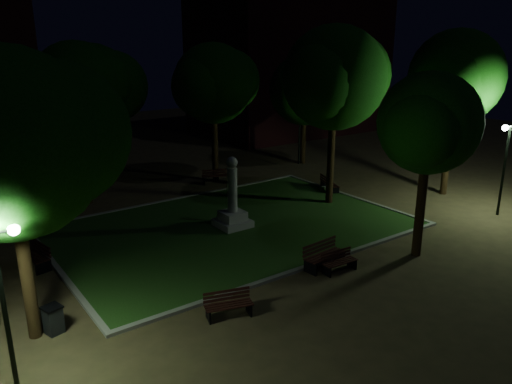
{
  "coord_description": "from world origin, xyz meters",
  "views": [
    {
      "loc": [
        -11.45,
        -15.64,
        8.14
      ],
      "look_at": [
        0.57,
        1.0,
        1.83
      ],
      "focal_mm": 35.0,
      "sensor_mm": 36.0,
      "label": 1
    }
  ],
  "objects_px": {
    "monument": "(233,208)",
    "trash_bin": "(53,319)",
    "bench_far_side": "(216,176)",
    "bench_west_near": "(228,305)",
    "bench_right_side": "(329,184)",
    "bench_near_left": "(324,256)",
    "bench_left_side": "(36,256)",
    "bench_near_right": "(339,262)"
  },
  "relations": [
    {
      "from": "bench_left_side",
      "to": "trash_bin",
      "type": "xyz_separation_m",
      "value": [
        -0.66,
        -4.95,
        -0.0
      ]
    },
    {
      "from": "bench_near_left",
      "to": "bench_near_right",
      "type": "height_order",
      "value": "bench_near_left"
    },
    {
      "from": "bench_near_right",
      "to": "bench_far_side",
      "type": "bearing_deg",
      "value": 83.35
    },
    {
      "from": "bench_near_left",
      "to": "trash_bin",
      "type": "relative_size",
      "value": 2.13
    },
    {
      "from": "monument",
      "to": "trash_bin",
      "type": "bearing_deg",
      "value": -155.52
    },
    {
      "from": "monument",
      "to": "bench_near_left",
      "type": "xyz_separation_m",
      "value": [
        0.51,
        -5.36,
        -0.5
      ]
    },
    {
      "from": "monument",
      "to": "bench_near_left",
      "type": "height_order",
      "value": "monument"
    },
    {
      "from": "bench_left_side",
      "to": "bench_right_side",
      "type": "distance_m",
      "value": 15.58
    },
    {
      "from": "bench_west_near",
      "to": "bench_far_side",
      "type": "relative_size",
      "value": 0.88
    },
    {
      "from": "bench_far_side",
      "to": "bench_right_side",
      "type": "bearing_deg",
      "value": 154.52
    },
    {
      "from": "bench_west_near",
      "to": "trash_bin",
      "type": "xyz_separation_m",
      "value": [
        -4.57,
        2.19,
        0.05
      ]
    },
    {
      "from": "bench_west_near",
      "to": "bench_left_side",
      "type": "distance_m",
      "value": 8.14
    },
    {
      "from": "bench_far_side",
      "to": "bench_near_left",
      "type": "bearing_deg",
      "value": 101.55
    },
    {
      "from": "bench_near_right",
      "to": "trash_bin",
      "type": "distance_m",
      "value": 9.72
    },
    {
      "from": "bench_far_side",
      "to": "monument",
      "type": "bearing_deg",
      "value": 88.38
    },
    {
      "from": "bench_near_right",
      "to": "bench_west_near",
      "type": "relative_size",
      "value": 0.91
    },
    {
      "from": "bench_near_right",
      "to": "bench_right_side",
      "type": "relative_size",
      "value": 0.86
    },
    {
      "from": "monument",
      "to": "bench_near_left",
      "type": "distance_m",
      "value": 5.4
    },
    {
      "from": "monument",
      "to": "bench_left_side",
      "type": "relative_size",
      "value": 1.82
    },
    {
      "from": "bench_near_right",
      "to": "bench_right_side",
      "type": "height_order",
      "value": "bench_right_side"
    },
    {
      "from": "monument",
      "to": "bench_left_side",
      "type": "xyz_separation_m",
      "value": [
        -8.14,
        0.95,
        -0.52
      ]
    },
    {
      "from": "monument",
      "to": "bench_near_left",
      "type": "bearing_deg",
      "value": -84.54
    },
    {
      "from": "bench_near_left",
      "to": "bench_west_near",
      "type": "distance_m",
      "value": 4.81
    },
    {
      "from": "bench_right_side",
      "to": "bench_far_side",
      "type": "distance_m",
      "value": 6.57
    },
    {
      "from": "monument",
      "to": "bench_near_left",
      "type": "relative_size",
      "value": 1.77
    },
    {
      "from": "bench_west_near",
      "to": "trash_bin",
      "type": "height_order",
      "value": "trash_bin"
    },
    {
      "from": "bench_near_left",
      "to": "bench_right_side",
      "type": "xyz_separation_m",
      "value": [
        6.92,
        6.93,
        -0.05
      ]
    },
    {
      "from": "bench_right_side",
      "to": "bench_west_near",
      "type": "bearing_deg",
      "value": 145.16
    },
    {
      "from": "monument",
      "to": "bench_left_side",
      "type": "height_order",
      "value": "monument"
    },
    {
      "from": "monument",
      "to": "trash_bin",
      "type": "distance_m",
      "value": 9.68
    },
    {
      "from": "bench_near_right",
      "to": "bench_far_side",
      "type": "distance_m",
      "value": 12.75
    },
    {
      "from": "bench_left_side",
      "to": "bench_far_side",
      "type": "height_order",
      "value": "bench_left_side"
    },
    {
      "from": "bench_west_near",
      "to": "bench_far_side",
      "type": "xyz_separation_m",
      "value": [
        7.4,
        12.77,
        0.05
      ]
    },
    {
      "from": "bench_left_side",
      "to": "bench_right_side",
      "type": "bearing_deg",
      "value": 81.44
    },
    {
      "from": "bench_near_left",
      "to": "bench_right_side",
      "type": "distance_m",
      "value": 9.79
    },
    {
      "from": "monument",
      "to": "bench_far_side",
      "type": "xyz_separation_m",
      "value": [
        3.17,
        6.58,
        -0.53
      ]
    },
    {
      "from": "monument",
      "to": "bench_west_near",
      "type": "xyz_separation_m",
      "value": [
        -4.23,
        -6.2,
        -0.58
      ]
    },
    {
      "from": "bench_left_side",
      "to": "bench_far_side",
      "type": "distance_m",
      "value": 12.63
    },
    {
      "from": "monument",
      "to": "bench_right_side",
      "type": "distance_m",
      "value": 7.61
    },
    {
      "from": "bench_far_side",
      "to": "trash_bin",
      "type": "relative_size",
      "value": 2.08
    },
    {
      "from": "bench_right_side",
      "to": "trash_bin",
      "type": "xyz_separation_m",
      "value": [
        -16.23,
        -5.58,
        0.03
      ]
    },
    {
      "from": "bench_west_near",
      "to": "bench_right_side",
      "type": "relative_size",
      "value": 0.94
    }
  ]
}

